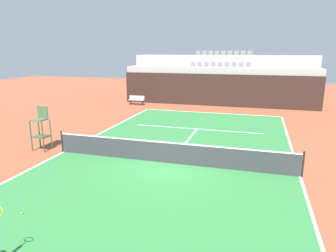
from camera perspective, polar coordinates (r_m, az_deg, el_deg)
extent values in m
plane|color=brown|center=(13.80, 0.19, -6.93)|extent=(80.00, 80.00, 0.00)
cube|color=#2D7238|center=(13.80, 0.19, -6.91)|extent=(11.00, 24.00, 0.01)
cube|color=white|center=(25.08, 7.90, 2.45)|extent=(11.00, 0.10, 0.00)
cube|color=white|center=(16.11, -18.81, -4.57)|extent=(0.10, 24.00, 0.00)
cube|color=white|center=(13.43, 23.38, -8.66)|extent=(0.10, 24.00, 0.00)
cube|color=white|center=(19.74, 5.42, -0.56)|extent=(8.26, 0.10, 0.00)
cube|color=white|center=(16.73, 3.28, -3.16)|extent=(0.10, 6.40, 0.00)
cube|color=black|center=(28.20, 9.07, 6.59)|extent=(17.61, 0.30, 2.87)
cube|color=#9E9E99|center=(29.50, 9.45, 7.43)|extent=(17.61, 2.40, 3.43)
cube|color=#9E9E99|center=(31.82, 10.04, 8.81)|extent=(17.61, 2.40, 4.49)
cube|color=slate|center=(29.79, 4.62, 10.98)|extent=(0.44, 0.44, 0.04)
cube|color=slate|center=(29.98, 4.71, 11.42)|extent=(0.44, 0.04, 0.40)
cube|color=slate|center=(29.66, 5.85, 10.95)|extent=(0.44, 0.44, 0.04)
cube|color=slate|center=(29.85, 5.93, 11.38)|extent=(0.44, 0.04, 0.40)
cube|color=slate|center=(29.55, 7.08, 10.90)|extent=(0.44, 0.44, 0.04)
cube|color=slate|center=(29.74, 7.16, 11.34)|extent=(0.44, 0.04, 0.40)
cube|color=slate|center=(29.45, 8.33, 10.85)|extent=(0.44, 0.44, 0.04)
cube|color=slate|center=(29.64, 8.40, 11.29)|extent=(0.44, 0.04, 0.40)
cube|color=slate|center=(29.37, 9.58, 10.80)|extent=(0.44, 0.44, 0.04)
cube|color=slate|center=(29.56, 9.65, 11.24)|extent=(0.44, 0.04, 0.40)
cube|color=slate|center=(29.30, 10.84, 10.74)|extent=(0.44, 0.44, 0.04)
cube|color=slate|center=(29.48, 10.90, 11.18)|extent=(0.44, 0.04, 0.40)
cube|color=slate|center=(29.24, 12.10, 10.68)|extent=(0.44, 0.44, 0.04)
cube|color=slate|center=(29.43, 12.16, 11.12)|extent=(0.44, 0.04, 0.40)
cube|color=slate|center=(29.19, 13.37, 10.61)|extent=(0.44, 0.44, 0.04)
cube|color=slate|center=(29.38, 13.42, 11.05)|extent=(0.44, 0.04, 0.40)
cube|color=slate|center=(29.16, 14.64, 10.53)|extent=(0.44, 0.44, 0.04)
cube|color=slate|center=(29.35, 14.68, 10.98)|extent=(0.44, 0.04, 0.40)
cube|color=slate|center=(32.11, 5.57, 13.04)|extent=(0.44, 0.44, 0.04)
cube|color=slate|center=(32.30, 5.65, 13.43)|extent=(0.44, 0.04, 0.40)
cube|color=slate|center=(31.99, 6.72, 13.01)|extent=(0.44, 0.44, 0.04)
cube|color=slate|center=(32.19, 6.80, 13.40)|extent=(0.44, 0.04, 0.40)
cube|color=slate|center=(31.89, 7.88, 12.97)|extent=(0.44, 0.44, 0.04)
cube|color=slate|center=(32.08, 7.95, 13.37)|extent=(0.44, 0.04, 0.40)
cube|color=slate|center=(31.80, 9.05, 12.93)|extent=(0.44, 0.44, 0.04)
cube|color=slate|center=(31.99, 9.11, 13.33)|extent=(0.44, 0.04, 0.40)
cube|color=slate|center=(31.72, 10.22, 12.89)|extent=(0.44, 0.44, 0.04)
cube|color=slate|center=(31.91, 10.28, 13.28)|extent=(0.44, 0.04, 0.40)
cube|color=slate|center=(31.65, 11.39, 12.83)|extent=(0.44, 0.44, 0.04)
cube|color=slate|center=(31.85, 11.45, 13.23)|extent=(0.44, 0.04, 0.40)
cube|color=slate|center=(31.60, 12.57, 12.77)|extent=(0.44, 0.44, 0.04)
cube|color=slate|center=(31.80, 12.62, 13.17)|extent=(0.44, 0.04, 0.40)
cube|color=slate|center=(31.56, 13.75, 12.71)|extent=(0.44, 0.44, 0.04)
cube|color=slate|center=(31.75, 13.80, 13.11)|extent=(0.44, 0.04, 0.40)
cube|color=slate|center=(31.53, 14.94, 12.64)|extent=(0.44, 0.44, 0.04)
cube|color=slate|center=(31.73, 14.98, 13.04)|extent=(0.44, 0.04, 0.40)
cylinder|color=black|center=(15.99, -19.11, -2.74)|extent=(0.08, 0.08, 1.07)
cylinder|color=black|center=(13.26, 23.81, -6.53)|extent=(0.08, 0.08, 1.07)
cube|color=#333338|center=(13.64, 0.19, -5.08)|extent=(10.90, 0.02, 0.92)
cube|color=white|center=(13.49, 0.19, -3.13)|extent=(10.90, 0.04, 0.05)
cylinder|color=#334C2D|center=(16.64, -24.12, -1.73)|extent=(0.06, 0.06, 1.55)
cylinder|color=#334C2D|center=(16.20, -22.23, -1.95)|extent=(0.06, 0.06, 1.55)
cylinder|color=#334C2D|center=(17.08, -22.83, -1.23)|extent=(0.06, 0.06, 1.55)
cylinder|color=#334C2D|center=(16.66, -20.96, -1.42)|extent=(0.06, 0.06, 1.55)
cube|color=#334C2D|center=(16.66, -22.52, -1.83)|extent=(0.70, 0.60, 0.04)
cube|color=#3F5938|center=(16.46, -22.80, 1.11)|extent=(0.60, 0.60, 0.05)
cube|color=#3F5938|center=(16.61, -22.30, 2.41)|extent=(0.60, 0.04, 0.60)
cube|color=#99999E|center=(28.71, -5.92, 4.82)|extent=(1.50, 0.40, 0.05)
cube|color=#99999E|center=(28.84, -5.80, 5.31)|extent=(1.50, 0.04, 0.36)
cube|color=#2D2D33|center=(28.85, -7.12, 4.36)|extent=(0.06, 0.06, 0.42)
cube|color=#2D2D33|center=(28.40, -4.90, 4.26)|extent=(0.06, 0.06, 0.42)
cube|color=#2D2D33|center=(29.11, -6.90, 4.45)|extent=(0.06, 0.06, 0.42)
cube|color=#2D2D33|center=(28.66, -4.69, 4.35)|extent=(0.06, 0.06, 0.42)
sphere|color=#CCE033|center=(10.76, -25.55, -14.39)|extent=(0.07, 0.07, 0.07)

